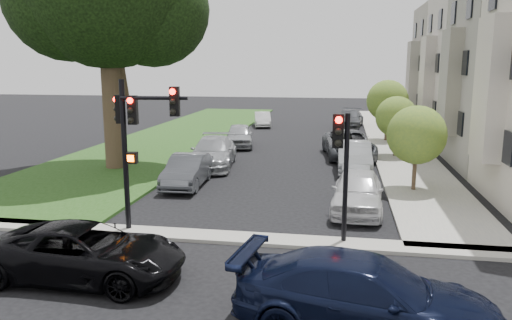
% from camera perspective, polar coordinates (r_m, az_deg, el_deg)
% --- Properties ---
extents(ground, '(140.00, 140.00, 0.00)m').
position_cam_1_polar(ground, '(14.09, -3.51, -11.87)').
color(ground, black).
rests_on(ground, ground).
extents(grass_strip, '(8.00, 44.00, 0.12)m').
position_cam_1_polar(grass_strip, '(38.93, -8.37, 2.85)').
color(grass_strip, '#1A3F0F').
rests_on(grass_strip, ground).
extents(sidewalk_right, '(3.50, 44.00, 0.12)m').
position_cam_1_polar(sidewalk_right, '(37.22, 15.38, 2.20)').
color(sidewalk_right, gray).
rests_on(sidewalk_right, ground).
extents(sidewalk_cross, '(60.00, 1.00, 0.12)m').
position_cam_1_polar(sidewalk_cross, '(15.89, -1.85, -8.93)').
color(sidewalk_cross, gray).
rests_on(sidewalk_cross, ground).
extents(house_c, '(7.70, 7.55, 15.97)m').
position_cam_1_polar(house_c, '(36.89, 25.12, 12.22)').
color(house_c, gray).
rests_on(house_c, ground).
extents(house_d, '(7.70, 7.55, 15.97)m').
position_cam_1_polar(house_d, '(44.18, 22.56, 12.04)').
color(house_d, gray).
rests_on(house_d, ground).
extents(small_tree_a, '(2.50, 2.50, 3.75)m').
position_cam_1_polar(small_tree_a, '(22.21, 17.88, 2.74)').
color(small_tree_a, brown).
rests_on(small_tree_a, ground).
extents(small_tree_b, '(2.41, 2.41, 3.62)m').
position_cam_1_polar(small_tree_b, '(30.31, 15.75, 4.75)').
color(small_tree_b, brown).
rests_on(small_tree_b, ground).
extents(small_tree_c, '(2.91, 2.91, 4.37)m').
position_cam_1_polar(small_tree_c, '(36.44, 14.80, 6.56)').
color(small_tree_c, brown).
rests_on(small_tree_c, ground).
extents(traffic_signal_main, '(2.44, 0.64, 4.98)m').
position_cam_1_polar(traffic_signal_main, '(16.32, -13.58, 3.52)').
color(traffic_signal_main, black).
rests_on(traffic_signal_main, ground).
extents(traffic_signal_secondary, '(0.51, 0.41, 4.04)m').
position_cam_1_polar(traffic_signal_secondary, '(15.06, 9.78, 0.68)').
color(traffic_signal_secondary, black).
rests_on(traffic_signal_secondary, ground).
extents(car_cross_near, '(5.17, 2.44, 1.43)m').
position_cam_1_polar(car_cross_near, '(13.70, -18.96, -9.94)').
color(car_cross_near, black).
rests_on(car_cross_near, ground).
extents(car_cross_far, '(5.75, 3.02, 1.59)m').
position_cam_1_polar(car_cross_far, '(10.80, 12.43, -14.92)').
color(car_cross_far, black).
rests_on(car_cross_far, ground).
extents(car_parked_0, '(2.08, 4.66, 1.55)m').
position_cam_1_polar(car_parked_0, '(19.06, 11.52, -3.50)').
color(car_parked_0, silver).
rests_on(car_parked_0, ground).
extents(car_parked_1, '(1.73, 4.73, 1.55)m').
position_cam_1_polar(car_parked_1, '(26.03, 11.16, 0.36)').
color(car_parked_1, '#999BA0').
rests_on(car_parked_1, ground).
extents(car_parked_2, '(3.39, 6.05, 1.60)m').
position_cam_1_polar(car_parked_2, '(29.87, 10.54, 1.78)').
color(car_parked_2, '#3F4247').
rests_on(car_parked_2, ground).
extents(car_parked_4, '(2.77, 5.55, 1.55)m').
position_cam_1_polar(car_parked_4, '(44.23, 10.61, 4.67)').
color(car_parked_4, '#3F4247').
rests_on(car_parked_4, ground).
extents(car_parked_5, '(1.73, 4.40, 1.43)m').
position_cam_1_polar(car_parked_5, '(22.72, -7.84, -1.22)').
color(car_parked_5, '#3F4247').
rests_on(car_parked_5, ground).
extents(car_parked_6, '(2.82, 5.68, 1.59)m').
position_cam_1_polar(car_parked_6, '(26.79, -4.94, 0.87)').
color(car_parked_6, '#999BA0').
rests_on(car_parked_6, ground).
extents(car_parked_7, '(2.54, 4.68, 1.51)m').
position_cam_1_polar(car_parked_7, '(33.40, -1.93, 2.83)').
color(car_parked_7, '#999BA0').
rests_on(car_parked_7, ground).
extents(car_parked_9, '(2.09, 4.06, 1.27)m').
position_cam_1_polar(car_parked_9, '(44.15, 0.74, 4.67)').
color(car_parked_9, silver).
rests_on(car_parked_9, ground).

